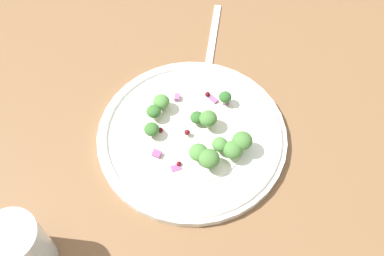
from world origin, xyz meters
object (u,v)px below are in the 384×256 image
Objects in this scene: broccoli_floret_2 at (233,150)px; fork at (211,46)px; plate at (192,135)px; water_glass at (21,248)px; broccoli_floret_0 at (208,119)px; broccoli_floret_1 at (154,112)px.

broccoli_floret_2 is 0.17× the size of fork.
fork is (-21.20, 7.57, -2.74)cm from broccoli_floret_2.
fork is at bearing 160.36° from broccoli_floret_2.
fork is at bearing 143.98° from plate.
water_glass is at bearing -58.52° from fork.
broccoli_floret_0 reaches higher than fork.
water_glass reaches higher than broccoli_floret_2.
broccoli_floret_2 is at bearing 7.96° from broccoli_floret_0.
water_glass is (7.79, -29.08, 1.37)cm from broccoli_floret_0.
water_glass reaches higher than broccoli_floret_1.
fork is 1.74× the size of water_glass.
broccoli_floret_0 reaches higher than broccoli_floret_1.
fork is at bearing 124.38° from broccoli_floret_1.
plate is at bearing -36.02° from fork.
water_glass reaches higher than fork.
broccoli_floret_0 is at bearing 53.44° from broccoli_floret_1.
broccoli_floret_0 is 1.20× the size of broccoli_floret_1.
plate is at bearing 38.65° from broccoli_floret_1.
broccoli_floret_0 is at bearing -29.00° from fork.
broccoli_floret_2 is (5.99, 3.50, 2.13)cm from plate.
broccoli_floret_2 is at bearing -19.64° from fork.
broccoli_floret_2 reaches higher than fork.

